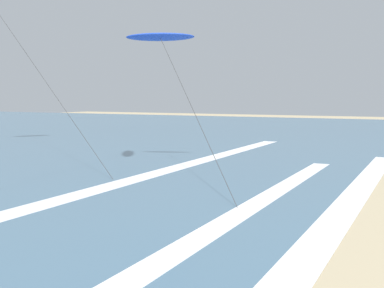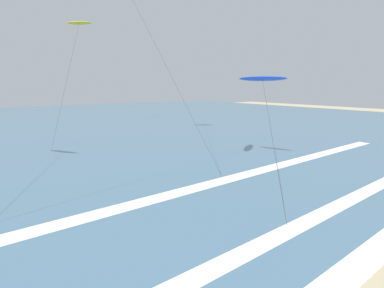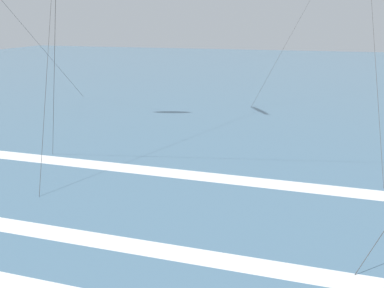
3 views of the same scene
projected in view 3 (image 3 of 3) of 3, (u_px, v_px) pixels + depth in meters
The scene contains 3 objects.
ocean_surface at pixel (256, 75), 50.08m from camera, with size 140.00×90.00×0.01m, color slate.
wave_foam_mid_break at pixel (133, 246), 12.10m from camera, with size 36.82×0.83×0.01m, color white.
wave_foam_outer_break at pixel (237, 180), 17.07m from camera, with size 52.58×1.06×0.01m, color white.
Camera 3 is at (3.65, 3.17, 7.45)m, focal length 32.47 mm.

